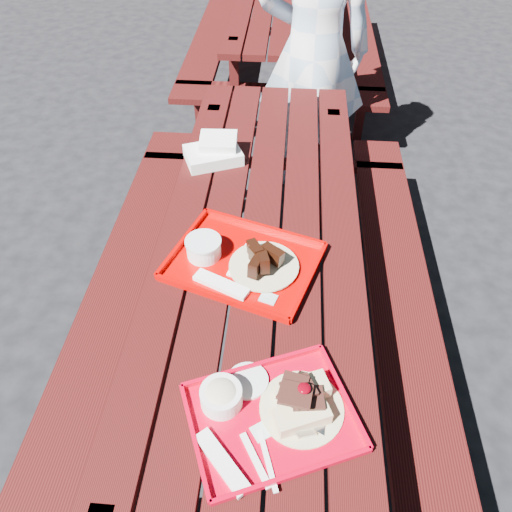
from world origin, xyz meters
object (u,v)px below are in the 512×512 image
(picnic_table_far, at_px, (285,16))
(near_tray, at_px, (269,407))
(picnic_table_near, at_px, (259,276))
(far_tray, at_px, (240,260))
(person, at_px, (313,52))

(picnic_table_far, distance_m, near_tray, 3.48)
(picnic_table_near, relative_size, picnic_table_far, 1.00)
(picnic_table_near, bearing_deg, far_tray, -112.88)
(picnic_table_far, xyz_separation_m, far_tray, (-0.06, -2.93, 0.21))
(picnic_table_near, xyz_separation_m, picnic_table_far, (0.00, 2.80, 0.00))
(picnic_table_far, bearing_deg, person, -82.08)
(picnic_table_near, bearing_deg, near_tray, -83.57)
(picnic_table_near, height_order, near_tray, near_tray)
(person, bearing_deg, far_tray, 81.00)
(picnic_table_far, bearing_deg, near_tray, -88.75)
(near_tray, distance_m, far_tray, 0.56)
(near_tray, height_order, person, person)
(picnic_table_near, bearing_deg, person, 82.27)
(near_tray, xyz_separation_m, far_tray, (-0.13, 0.54, -0.01))
(picnic_table_near, height_order, person, person)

